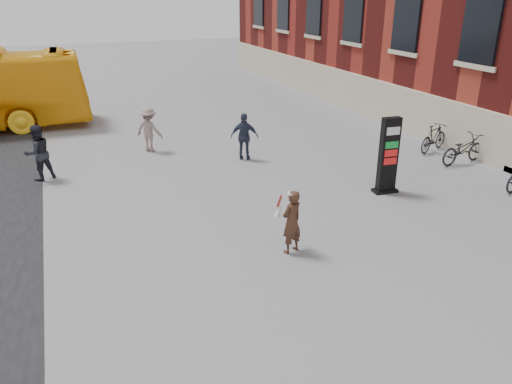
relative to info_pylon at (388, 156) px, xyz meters
name	(u,v)px	position (x,y,z in m)	size (l,w,h in m)	color
ground	(269,246)	(-4.55, -1.82, -1.14)	(100.00, 100.00, 0.00)	#9E9EA3
info_pylon	(388,156)	(0.00, 0.00, 0.00)	(0.76, 0.43, 2.28)	black
woman	(291,221)	(-4.20, -2.25, -0.36)	(0.70, 0.67, 1.53)	#342116
pedestrian_a	(38,153)	(-9.56, 4.96, -0.25)	(0.87, 0.68, 1.78)	#22242B
pedestrian_b	(149,130)	(-5.76, 6.68, -0.32)	(1.06, 0.61, 1.64)	gray
pedestrian_c	(245,137)	(-2.82, 4.45, -0.31)	(0.98, 0.41, 1.66)	#2A3246
bike_6	(463,149)	(4.05, 1.23, -0.63)	(0.68, 1.94, 1.02)	black
bike_7	(434,138)	(4.05, 2.73, -0.62)	(0.48, 1.72, 1.03)	black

